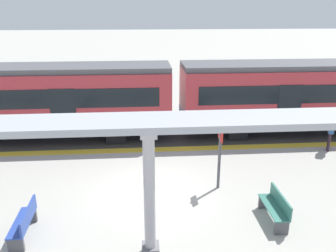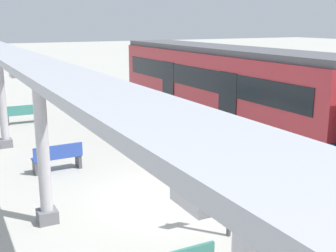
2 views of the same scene
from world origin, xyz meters
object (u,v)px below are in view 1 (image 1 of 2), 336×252
(passenger_waiting_near_edge, at_px, (331,127))
(train_near_carriage, at_px, (17,102))
(train_far_carriage, at_px, (325,96))
(bench_near_end, at_px, (25,222))
(bench_mid_platform, at_px, (276,207))
(platform_info_sign, at_px, (220,153))
(canopy_pillar_third, at_px, (149,194))

(passenger_waiting_near_edge, bearing_deg, train_near_carriage, -100.41)
(train_far_carriage, distance_m, bench_near_end, 14.58)
(bench_mid_platform, height_order, platform_info_sign, platform_info_sign)
(platform_info_sign, height_order, passenger_waiting_near_edge, platform_info_sign)
(train_near_carriage, xyz_separation_m, bench_mid_platform, (7.48, 9.63, -1.39))
(platform_info_sign, bearing_deg, train_far_carriage, 129.93)
(train_near_carriage, relative_size, passenger_waiting_near_edge, 8.23)
(train_near_carriage, distance_m, bench_near_end, 8.19)
(bench_near_end, relative_size, platform_info_sign, 0.69)
(platform_info_sign, bearing_deg, passenger_waiting_near_edge, 117.50)
(train_near_carriage, xyz_separation_m, canopy_pillar_third, (8.74, 5.91, -0.06))
(platform_info_sign, bearing_deg, bench_near_end, -68.94)
(train_far_carriage, distance_m, canopy_pillar_third, 12.49)
(train_near_carriage, height_order, bench_mid_platform, train_near_carriage)
(train_near_carriage, bearing_deg, canopy_pillar_third, 34.09)
(bench_near_end, bearing_deg, platform_info_sign, 111.06)
(canopy_pillar_third, bearing_deg, bench_mid_platform, 108.77)
(bench_near_end, height_order, passenger_waiting_near_edge, passenger_waiting_near_edge)
(canopy_pillar_third, xyz_separation_m, platform_info_sign, (-3.32, 2.45, -0.44))
(platform_info_sign, xyz_separation_m, passenger_waiting_near_edge, (-2.87, 5.51, -0.24))
(platform_info_sign, bearing_deg, train_near_carriage, -122.93)
(bench_mid_platform, bearing_deg, canopy_pillar_third, -71.23)
(train_far_carriage, relative_size, bench_near_end, 9.42)
(canopy_pillar_third, xyz_separation_m, passenger_waiting_near_edge, (-6.19, 7.97, -0.69))
(bench_near_end, distance_m, platform_info_sign, 6.33)
(bench_near_end, relative_size, passenger_waiting_near_edge, 0.87)
(train_near_carriage, height_order, platform_info_sign, train_near_carriage)
(canopy_pillar_third, height_order, bench_near_end, canopy_pillar_third)
(passenger_waiting_near_edge, bearing_deg, bench_near_end, -65.74)
(canopy_pillar_third, bearing_deg, train_near_carriage, -145.91)
(train_near_carriage, relative_size, bench_near_end, 9.42)
(train_near_carriage, relative_size, platform_info_sign, 6.48)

